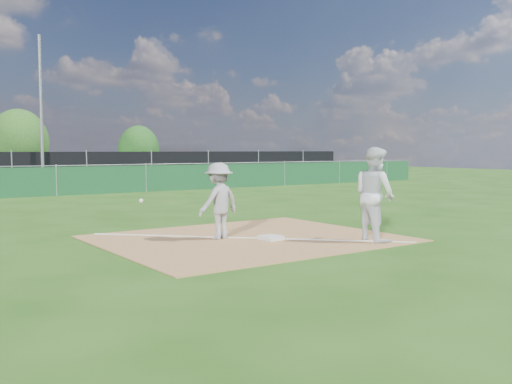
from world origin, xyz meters
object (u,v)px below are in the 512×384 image
light_pole (41,111)px  car_right (69,168)px  first_base (271,238)px  runner (375,194)px  play_at_first (219,201)px  tree_right (139,149)px  tree_mid (19,142)px

light_pole → car_right: (2.81, 4.51, -3.25)m
first_base → car_right: bearing=81.4°
light_pole → first_base: 22.55m
light_pole → runner: (0.49, -23.46, -3.02)m
light_pole → car_right: bearing=58.1°
car_right → runner: bearing=-162.1°
light_pole → play_at_first: (-2.06, -21.42, -3.17)m
first_base → runner: size_ratio=0.21×
light_pole → car_right: size_ratio=1.58×
play_at_first → light_pole: bearing=84.5°
light_pole → play_at_first: 21.75m
runner → tree_right: 36.45m
first_base → runner: (1.72, -1.30, 0.92)m
play_at_first → tree_right: tree_right is taller
light_pole → first_base: bearing=-93.2°
play_at_first → tree_right: size_ratio=0.62×
car_right → light_pole: bearing=170.8°
light_pole → play_at_first: bearing=-95.5°
light_pole → first_base: light_pole is taller
first_base → tree_mid: bearing=85.8°
runner → first_base: bearing=61.9°
runner → car_right: (2.32, 27.98, -0.24)m
light_pole → tree_right: size_ratio=2.07×
runner → tree_right: (10.11, 35.00, 1.01)m
play_at_first → first_base: bearing=-42.2°
car_right → tree_right: size_ratio=1.31×
tree_right → car_right: bearing=-138.0°
first_base → tree_mid: tree_mid is taller
tree_right → first_base: bearing=-109.4°
runner → play_at_first: bearing=60.1°
runner → tree_right: tree_right is taller
first_base → runner: bearing=-36.9°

